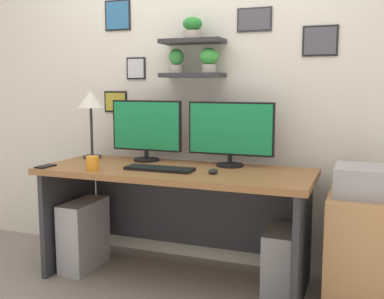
% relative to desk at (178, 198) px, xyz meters
% --- Properties ---
extents(ground_plane, '(8.00, 8.00, 0.00)m').
position_rel_desk_xyz_m(ground_plane, '(0.00, -0.06, -0.54)').
color(ground_plane, gray).
extents(back_wall_assembly, '(4.40, 0.24, 2.70)m').
position_rel_desk_xyz_m(back_wall_assembly, '(-0.00, 0.38, 0.81)').
color(back_wall_assembly, silver).
rests_on(back_wall_assembly, ground).
extents(desk, '(1.76, 0.68, 0.75)m').
position_rel_desk_xyz_m(desk, '(0.00, 0.00, 0.00)').
color(desk, brown).
rests_on(desk, ground).
extents(monitor_left, '(0.52, 0.18, 0.43)m').
position_rel_desk_xyz_m(monitor_left, '(-0.31, 0.16, 0.43)').
color(monitor_left, black).
rests_on(monitor_left, desk).
extents(monitor_right, '(0.58, 0.18, 0.42)m').
position_rel_desk_xyz_m(monitor_right, '(0.31, 0.16, 0.43)').
color(monitor_right, black).
rests_on(monitor_right, desk).
extents(keyboard, '(0.44, 0.14, 0.02)m').
position_rel_desk_xyz_m(keyboard, '(-0.07, -0.15, 0.22)').
color(keyboard, black).
rests_on(keyboard, desk).
extents(computer_mouse, '(0.06, 0.09, 0.03)m').
position_rel_desk_xyz_m(computer_mouse, '(0.29, -0.13, 0.22)').
color(computer_mouse, black).
rests_on(computer_mouse, desk).
extents(desk_lamp, '(0.19, 0.19, 0.49)m').
position_rel_desk_xyz_m(desk_lamp, '(-0.73, 0.12, 0.60)').
color(desk_lamp, '#2D2D33').
rests_on(desk_lamp, desk).
extents(cell_phone, '(0.08, 0.14, 0.01)m').
position_rel_desk_xyz_m(cell_phone, '(-0.81, -0.31, 0.21)').
color(cell_phone, black).
rests_on(cell_phone, desk).
extents(coffee_mug, '(0.08, 0.08, 0.09)m').
position_rel_desk_xyz_m(coffee_mug, '(-0.46, -0.30, 0.25)').
color(coffee_mug, orange).
rests_on(coffee_mug, desk).
extents(drawer_cabinet, '(0.44, 0.50, 0.65)m').
position_rel_desk_xyz_m(drawer_cabinet, '(1.17, 0.02, -0.22)').
color(drawer_cabinet, tan).
rests_on(drawer_cabinet, ground).
extents(printer, '(0.38, 0.34, 0.17)m').
position_rel_desk_xyz_m(printer, '(1.17, 0.02, 0.19)').
color(printer, '#9E9EA3').
rests_on(printer, drawer_cabinet).
extents(computer_tower_left, '(0.18, 0.40, 0.48)m').
position_rel_desk_xyz_m(computer_tower_left, '(-0.68, -0.09, -0.30)').
color(computer_tower_left, '#99999E').
rests_on(computer_tower_left, ground).
extents(computer_tower_right, '(0.18, 0.40, 0.39)m').
position_rel_desk_xyz_m(computer_tower_right, '(0.68, 0.06, -0.35)').
color(computer_tower_right, '#99999E').
rests_on(computer_tower_right, ground).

